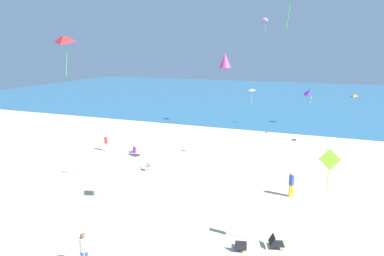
% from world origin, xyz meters
% --- Properties ---
extents(ground_plane, '(120.00, 120.00, 0.00)m').
position_xyz_m(ground_plane, '(0.00, 10.00, 0.00)').
color(ground_plane, beige).
extents(ocean_water, '(120.00, 60.00, 0.05)m').
position_xyz_m(ocean_water, '(0.00, 55.71, 0.03)').
color(ocean_water, teal).
rests_on(ocean_water, ground_plane).
extents(beach_chair_mid_beach, '(0.64, 0.72, 0.53)m').
position_xyz_m(beach_chair_mid_beach, '(4.09, 2.79, 0.23)').
color(beach_chair_mid_beach, black).
rests_on(beach_chair_mid_beach, ground_plane).
extents(beach_chair_near_camera, '(0.80, 0.72, 0.60)m').
position_xyz_m(beach_chair_near_camera, '(5.53, 3.55, 0.28)').
color(beach_chair_near_camera, black).
rests_on(beach_chair_near_camera, ground_plane).
extents(beach_chair_far_left, '(0.73, 0.78, 0.55)m').
position_xyz_m(beach_chair_far_left, '(-4.81, 10.49, 0.24)').
color(beach_chair_far_left, white).
rests_on(beach_chair_far_left, ground_plane).
extents(person_0, '(0.58, 0.47, 0.65)m').
position_xyz_m(person_0, '(-7.86, 13.81, 0.24)').
color(person_0, purple).
rests_on(person_0, ground_plane).
extents(person_1, '(0.33, 0.33, 1.42)m').
position_xyz_m(person_1, '(-10.51, 13.44, 0.82)').
color(person_1, white).
rests_on(person_1, ground_plane).
extents(person_2, '(0.45, 0.45, 1.58)m').
position_xyz_m(person_2, '(5.81, 9.43, 0.91)').
color(person_2, yellow).
rests_on(person_2, ground_plane).
extents(person_3, '(0.44, 0.44, 1.58)m').
position_xyz_m(person_3, '(-1.78, -0.67, 0.91)').
color(person_3, blue).
rests_on(person_3, ground_plane).
extents(kite_orange, '(0.71, 0.85, 1.12)m').
position_xyz_m(kite_orange, '(10.13, 22.62, 4.86)').
color(kite_orange, orange).
extents(kite_white, '(0.58, 0.52, 1.22)m').
position_xyz_m(kite_white, '(2.12, 15.18, 5.86)').
color(kite_white, white).
extents(kite_magenta, '(0.92, 0.89, 1.36)m').
position_xyz_m(kite_magenta, '(0.67, 12.22, 8.19)').
color(kite_magenta, '#DB3DA8').
extents(kite_lime, '(0.85, 0.25, 1.83)m').
position_xyz_m(kite_lime, '(7.46, 3.37, 4.53)').
color(kite_lime, '#99DB33').
extents(kite_red, '(0.89, 0.73, 1.84)m').
position_xyz_m(kite_red, '(-3.83, 1.57, 9.37)').
color(kite_red, red).
extents(kite_green, '(0.46, 0.54, 0.85)m').
position_xyz_m(kite_green, '(6.41, 24.81, 4.19)').
color(kite_green, green).
extents(kite_purple, '(1.31, 1.21, 1.59)m').
position_xyz_m(kite_purple, '(6.12, 30.51, 4.05)').
color(kite_purple, purple).
extents(kite_pink, '(0.85, 0.95, 1.48)m').
position_xyz_m(kite_pink, '(1.37, 26.48, 12.10)').
color(kite_pink, pink).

